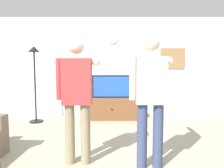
# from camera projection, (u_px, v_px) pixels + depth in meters

# --- Properties ---
(ground_plane) EXTENTS (8.40, 8.40, 0.00)m
(ground_plane) POSITION_uv_depth(u_px,v_px,m) (113.00, 165.00, 2.98)
(ground_plane) COLOR #9E937F
(back_wall) EXTENTS (6.40, 0.10, 2.70)m
(back_wall) POSITION_uv_depth(u_px,v_px,m) (112.00, 67.00, 5.80)
(back_wall) COLOR silver
(back_wall) RESTS_ON ground_plane
(tv_stand) EXTENTS (1.42, 0.56, 0.55)m
(tv_stand) POSITION_uv_depth(u_px,v_px,m) (111.00, 108.00, 5.55)
(tv_stand) COLOR brown
(tv_stand) RESTS_ON ground_plane
(television) EXTENTS (1.03, 0.07, 0.59)m
(television) POSITION_uv_depth(u_px,v_px,m) (111.00, 86.00, 5.54)
(television) COLOR black
(television) RESTS_ON tv_stand
(wall_clock) EXTENTS (0.33, 0.03, 0.33)m
(wall_clock) POSITION_uv_depth(u_px,v_px,m) (111.00, 38.00, 5.66)
(wall_clock) COLOR white
(framed_picture) EXTENTS (0.67, 0.04, 0.56)m
(framed_picture) POSITION_uv_depth(u_px,v_px,m) (172.00, 58.00, 5.73)
(framed_picture) COLOR #997047
(floor_lamp) EXTENTS (0.32, 0.32, 1.87)m
(floor_lamp) POSITION_uv_depth(u_px,v_px,m) (34.00, 68.00, 5.10)
(floor_lamp) COLOR black
(floor_lamp) RESTS_ON ground_plane
(person_standing_nearer_lamp) EXTENTS (0.59, 0.78, 1.78)m
(person_standing_nearer_lamp) POSITION_uv_depth(u_px,v_px,m) (77.00, 94.00, 2.97)
(person_standing_nearer_lamp) COLOR gray
(person_standing_nearer_lamp) RESTS_ON ground_plane
(person_standing_nearer_couch) EXTENTS (0.58, 0.78, 1.80)m
(person_standing_nearer_couch) POSITION_uv_depth(u_px,v_px,m) (150.00, 94.00, 2.85)
(person_standing_nearer_couch) COLOR #384266
(person_standing_nearer_couch) RESTS_ON ground_plane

